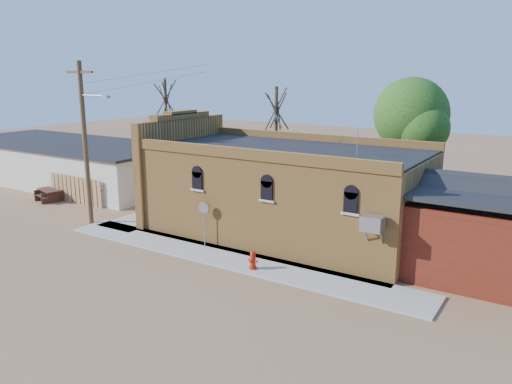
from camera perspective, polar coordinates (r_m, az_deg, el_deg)
The scene contains 15 objects.
ground at distance 23.46m, azimuth -7.67°, elevation -7.48°, with size 120.00×120.00×0.00m, color brown.
sidewalk_south at distance 23.23m, azimuth -3.37°, elevation -7.49°, with size 19.00×2.20×0.08m, color #9E9991.
sidewalk_west at distance 31.71m, azimuth -9.39°, elevation -1.95°, with size 2.60×10.00×0.08m, color #9E9991.
brick_bar at distance 26.19m, azimuth 2.72°, elevation 0.17°, with size 16.40×7.97×6.30m.
red_shed at distance 23.10m, azimuth 24.45°, elevation -2.99°, with size 5.40×6.40×4.30m.
storage_building at distance 41.98m, azimuth -20.66°, elevation 3.27°, with size 20.40×8.40×3.17m.
wood_fence at distance 34.76m, azimuth -19.91°, elevation 0.23°, with size 5.20×0.10×1.80m, color olive, non-canonical shape.
utility_pole at distance 28.90m, azimuth -18.89°, elevation 5.62°, with size 3.12×0.26×9.00m.
tree_bare_near at distance 34.41m, azimuth 2.33°, elevation 9.42°, with size 2.80×2.80×7.65m.
tree_bare_far at distance 41.77m, azimuth -10.30°, elevation 10.44°, with size 2.80×2.80×8.16m.
tree_leafy at distance 31.35m, azimuth 17.31°, elevation 8.41°, with size 4.40×4.40×8.15m.
fire_hydrant at distance 21.69m, azimuth -0.36°, elevation -7.78°, with size 0.44×0.40×0.80m.
stop_sign at distance 24.30m, azimuth -5.95°, elevation -2.27°, with size 0.60×0.14×2.22m.
trash_barrel at distance 29.55m, azimuth -10.53°, elevation -2.32°, with size 0.47×0.47×0.72m, color navy.
picnic_table at distance 36.12m, azimuth -22.60°, elevation -0.15°, with size 2.21×1.87×0.80m.
Camera 1 is at (14.33, -16.63, 8.26)m, focal length 35.00 mm.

